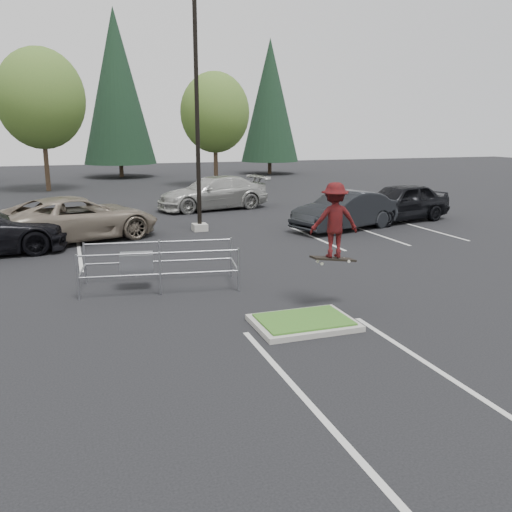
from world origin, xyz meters
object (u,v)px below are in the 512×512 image
object	(u,v)px
conif_c	(270,101)
car_r_charc	(345,211)
car_r_black	(400,202)
skateboarder	(335,221)
decid_b	(41,102)
light_pole	(197,121)
cart_corral	(142,262)
car_far_silver	(214,193)
car_l_tan	(76,219)
decid_c	(215,115)
conif_b	(117,87)

from	to	relation	value
conif_c	car_r_charc	size ratio (longest dim) A/B	2.52
car_r_charc	car_r_black	bearing A→B (deg)	90.07
skateboarder	car_r_charc	world-z (taller)	skateboarder
decid_b	car_r_charc	world-z (taller)	decid_b
light_pole	cart_corral	distance (m)	9.46
car_far_silver	car_l_tan	bearing A→B (deg)	-58.08
skateboarder	car_r_charc	distance (m)	10.74
skateboarder	car_far_silver	size ratio (longest dim) A/B	0.32
decid_b	car_l_tan	xyz separation A→B (m)	(1.51, -19.03, -5.18)
decid_b	car_l_tan	size ratio (longest dim) A/B	1.55
cart_corral	car_r_black	distance (m)	14.88
cart_corral	conif_c	bearing A→B (deg)	73.29
car_r_charc	skateboarder	bearing A→B (deg)	-47.51
light_pole	car_r_black	distance (m)	10.20
light_pole	car_far_silver	size ratio (longest dim) A/B	1.67
car_l_tan	car_far_silver	xyz separation A→B (m)	(7.23, 6.50, 0.02)
conif_c	car_l_tan	xyz separation A→B (m)	(-18.50, -28.00, -5.99)
light_pole	car_l_tan	world-z (taller)	light_pole
light_pole	cart_corral	world-z (taller)	light_pole
cart_corral	car_far_silver	distance (m)	15.05
light_pole	decid_b	distance (m)	19.70
car_r_black	car_far_silver	size ratio (longest dim) A/B	0.87
cart_corral	skateboarder	world-z (taller)	skateboarder
decid_c	car_r_black	size ratio (longest dim) A/B	1.59
conif_c	conif_b	bearing A→B (deg)	175.91
conif_c	car_l_tan	size ratio (longest dim) A/B	2.02
conif_b	car_l_tan	world-z (taller)	conif_b
light_pole	car_l_tan	xyz separation A→B (m)	(-5.00, -0.50, -3.70)
light_pole	decid_b	bearing A→B (deg)	109.35
car_l_tan	cart_corral	bearing A→B (deg)	173.84
light_pole	skateboarder	bearing A→B (deg)	-86.36
car_r_charc	conif_b	bearing A→B (deg)	174.43
car_far_silver	conif_c	bearing A→B (deg)	142.31
decid_b	car_r_charc	distance (m)	24.40
conif_b	cart_corral	xyz separation A→B (m)	(-2.97, -36.43, -7.11)
skateboarder	car_far_silver	bearing A→B (deg)	-84.88
light_pole	car_r_black	size ratio (longest dim) A/B	1.93
conif_c	cart_corral	world-z (taller)	conif_c
conif_c	car_r_black	distance (m)	29.03
light_pole	conif_b	world-z (taller)	conif_b
conif_c	decid_b	bearing A→B (deg)	-155.86
decid_b	car_far_silver	world-z (taller)	decid_b
car_l_tan	conif_c	bearing A→B (deg)	-51.28
skateboarder	conif_c	bearing A→B (deg)	-98.13
conif_c	skateboarder	bearing A→B (deg)	-108.39
conif_b	car_l_tan	bearing A→B (deg)	-98.82
decid_c	car_r_charc	world-z (taller)	decid_c
conif_b	skateboarder	xyz separation A→B (m)	(1.20, -39.50, -5.72)
skateboarder	car_far_silver	distance (m)	17.11
car_l_tan	car_r_charc	bearing A→B (deg)	-114.32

